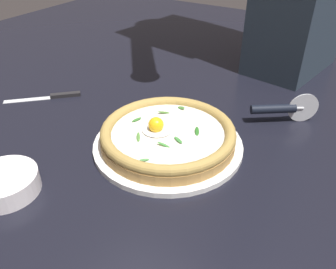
% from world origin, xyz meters
% --- Properties ---
extents(ground_plane, '(2.40, 2.40, 0.03)m').
position_xyz_m(ground_plane, '(0.00, 0.00, -0.01)').
color(ground_plane, black).
rests_on(ground_plane, ground).
extents(pizza_plate, '(0.33, 0.33, 0.01)m').
position_xyz_m(pizza_plate, '(0.04, -0.01, 0.01)').
color(pizza_plate, white).
rests_on(pizza_plate, ground).
extents(pizza, '(0.29, 0.29, 0.06)m').
position_xyz_m(pizza, '(0.04, -0.01, 0.03)').
color(pizza, '#B08244').
rests_on(pizza, pizza_plate).
extents(side_bowl, '(0.12, 0.12, 0.04)m').
position_xyz_m(side_bowl, '(0.32, -0.19, 0.02)').
color(side_bowl, white).
rests_on(side_bowl, ground).
extents(pizza_cutter, '(0.11, 0.14, 0.07)m').
position_xyz_m(pizza_cutter, '(-0.19, 0.17, 0.04)').
color(pizza_cutter, silver).
rests_on(pizza_cutter, ground).
extents(table_knife, '(0.15, 0.16, 0.01)m').
position_xyz_m(table_knife, '(0.00, -0.40, 0.00)').
color(table_knife, silver).
rests_on(table_knife, ground).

